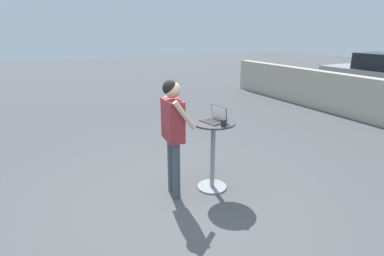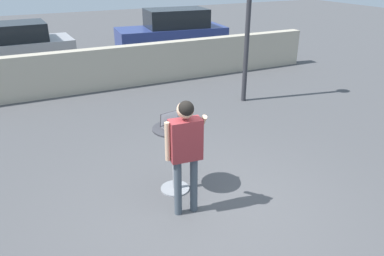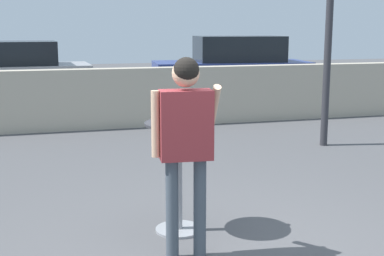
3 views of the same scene
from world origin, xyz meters
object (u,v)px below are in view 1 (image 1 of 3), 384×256
laptop (215,118)px  coffee_mug (223,123)px  standing_person (173,124)px  cafe_table (213,148)px

laptop → coffee_mug: (0.25, -0.01, 0.00)m
coffee_mug → standing_person: 0.72m
cafe_table → coffee_mug: 0.52m
laptop → coffee_mug: 0.25m
cafe_table → standing_person: size_ratio=0.62×
laptop → standing_person: bearing=-97.6°
laptop → standing_person: (-0.09, -0.64, -0.02)m
coffee_mug → standing_person: (-0.33, -0.63, -0.02)m
coffee_mug → cafe_table: bearing=-175.6°
cafe_table → laptop: size_ratio=2.94×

